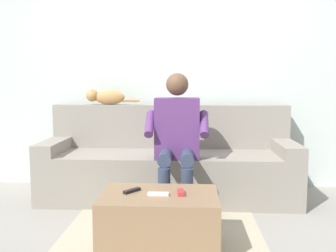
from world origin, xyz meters
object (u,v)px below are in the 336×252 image
(couch, at_px, (169,166))
(remote_white, at_px, (158,194))
(coffee_table, at_px, (160,222))
(cat_on_backrest, at_px, (105,97))
(person_solo_seated, at_px, (177,134))
(remote_black, at_px, (132,191))
(remote_red, at_px, (181,192))

(couch, height_order, remote_white, couch)
(couch, relative_size, coffee_table, 3.10)
(couch, bearing_deg, cat_on_backrest, -20.34)
(couch, bearing_deg, person_solo_seated, 102.75)
(couch, distance_m, person_solo_seated, 0.54)
(couch, height_order, remote_black, couch)
(person_solo_seated, bearing_deg, remote_black, 69.96)
(cat_on_backrest, height_order, remote_red, cat_on_backrest)
(couch, bearing_deg, remote_white, 89.68)
(couch, distance_m, remote_white, 1.22)
(cat_on_backrest, bearing_deg, remote_black, 108.90)
(person_solo_seated, height_order, remote_red, person_solo_seated)
(coffee_table, xyz_separation_m, remote_black, (0.19, -0.03, 0.20))
(coffee_table, relative_size, remote_black, 5.73)
(coffee_table, bearing_deg, cat_on_backrest, -65.00)
(remote_black, bearing_deg, remote_white, 109.25)
(person_solo_seated, xyz_separation_m, remote_red, (-0.05, 0.79, -0.28))
(couch, bearing_deg, coffee_table, 90.00)
(remote_red, bearing_deg, cat_on_backrest, -155.26)
(remote_white, bearing_deg, cat_on_backrest, 114.62)
(cat_on_backrest, distance_m, remote_red, 1.74)
(person_solo_seated, height_order, remote_black, person_solo_seated)
(remote_black, bearing_deg, person_solo_seated, -161.50)
(cat_on_backrest, bearing_deg, couch, 159.66)
(cat_on_backrest, relative_size, remote_black, 4.08)
(remote_red, bearing_deg, person_solo_seated, 178.96)
(remote_black, bearing_deg, remote_red, 123.68)
(coffee_table, xyz_separation_m, remote_red, (-0.14, -0.00, 0.20))
(person_solo_seated, distance_m, remote_black, 0.85)
(coffee_table, bearing_deg, couch, -90.00)
(remote_black, xyz_separation_m, remote_red, (-0.33, 0.03, 0.00))
(coffee_table, height_order, remote_red, remote_red)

